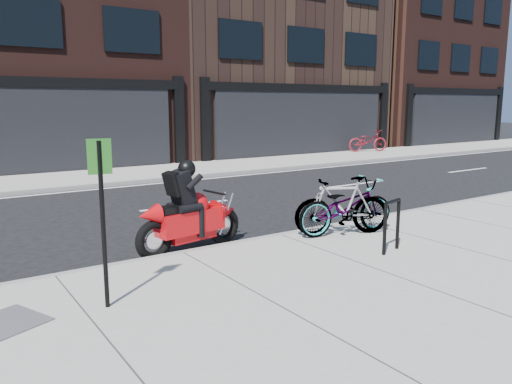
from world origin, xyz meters
TOP-DOWN VIEW (x-y plane):
  - ground at (0.00, 0.00)m, footprint 120.00×120.00m
  - sidewalk_near at (0.00, -5.00)m, footprint 60.00×6.00m
  - sidewalk_far at (0.00, 7.75)m, footprint 60.00×3.50m
  - building_mideast at (10.00, 14.50)m, footprint 12.00×10.00m
  - building_east at (22.00, 14.50)m, footprint 10.00×10.00m
  - bike_rack at (0.85, -3.86)m, footprint 0.51×0.17m
  - bicycle_front at (1.04, -2.60)m, footprint 2.08×1.03m
  - bicycle_rear at (0.95, -2.60)m, footprint 1.85×1.22m
  - motorcycle at (-1.57, -1.58)m, footprint 2.15×0.68m
  - bicycle_far at (13.39, 8.55)m, footprint 2.19×1.35m
  - utility_grate at (-4.83, -3.31)m, footprint 0.98×0.98m
  - sign_post at (-3.73, -3.48)m, footprint 0.27×0.07m

SIDE VIEW (x-z plane):
  - ground at x=0.00m, z-range 0.00..0.00m
  - sidewalk_near at x=0.00m, z-range 0.00..0.13m
  - sidewalk_far at x=0.00m, z-range 0.00..0.13m
  - utility_grate at x=-4.83m, z-range 0.13..0.15m
  - bike_rack at x=0.85m, z-range 0.21..1.07m
  - bicycle_front at x=1.04m, z-range 0.13..1.18m
  - motorcycle at x=-1.57m, z-range -0.15..1.46m
  - bicycle_rear at x=0.95m, z-range 0.13..1.21m
  - bicycle_far at x=13.39m, z-range 0.13..1.22m
  - sign_post at x=-3.73m, z-range 0.33..2.34m
  - building_mideast at x=10.00m, z-range 0.00..12.50m
  - building_east at x=22.00m, z-range 0.00..13.00m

